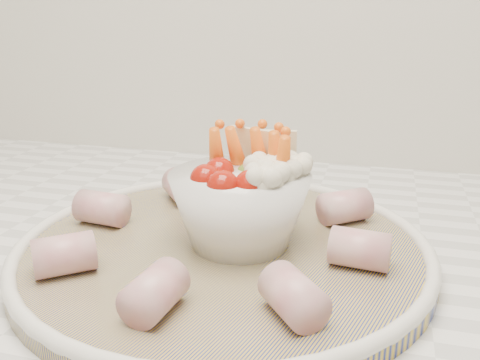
# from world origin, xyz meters

# --- Properties ---
(serving_platter) EXTENTS (0.44, 0.44, 0.02)m
(serving_platter) POSITION_xyz_m (0.11, 1.43, 0.93)
(serving_platter) COLOR navy
(serving_platter) RESTS_ON kitchen_counter
(veggie_bowl) EXTENTS (0.12, 0.12, 0.10)m
(veggie_bowl) POSITION_xyz_m (0.13, 1.43, 0.97)
(veggie_bowl) COLOR white
(veggie_bowl) RESTS_ON serving_platter
(cured_meat_rolls) EXTENTS (0.29, 0.30, 0.03)m
(cured_meat_rolls) POSITION_xyz_m (0.11, 1.43, 0.95)
(cured_meat_rolls) COLOR #B55360
(cured_meat_rolls) RESTS_ON serving_platter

